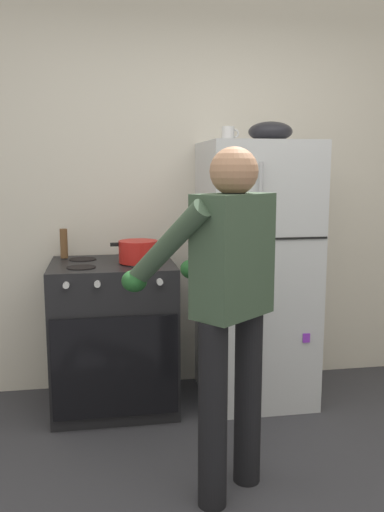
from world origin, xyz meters
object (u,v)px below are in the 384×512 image
Objects in this scene: person_cook at (225,292)px; mixing_bowl at (270,132)px; coffee_mug at (228,134)px; pepper_mill at (64,243)px; stove_range at (114,336)px; red_pot at (138,252)px; refrigerator at (255,273)px.

mixing_bowl is (0.52, 1.02, 0.78)m from person_cook.
pepper_mill is at bearing 171.82° from coffee_mug.
person_cook is 1.45m from pepper_mill.
stove_range is at bearing -175.36° from coffee_mug.
red_pot is 0.52m from pepper_mill.
red_pot is at bearing -13.92° from stove_range.
pepper_mill is at bearing 171.26° from mixing_bowl.
pepper_mill is (-1.22, 0.20, 0.19)m from refrigerator.
refrigerator reaches higher than red_pot.
person_cook is at bearing -117.07° from mixing_bowl.
person_cook is 1.02m from red_pot.
coffee_mug is at bearing 164.17° from refrigerator.
coffee_mug is 0.59× the size of pepper_mill.
mixing_bowl is at bearing 0.59° from stove_range.
mixing_bowl is at bearing 0.21° from refrigerator.
stove_range is 1.22m from person_cook.
stove_range is at bearing 115.55° from person_cook.
mixing_bowl is (1.00, 0.01, 1.27)m from stove_range.
person_cook is at bearing -113.39° from refrigerator.
red_pot reaches higher than stove_range.
coffee_mug is 1.26m from pepper_mill.
stove_range is at bearing 166.08° from red_pot.
pepper_mill is at bearing 151.48° from red_pot.
red_pot is 1.23× the size of mixing_bowl.
refrigerator is at bearing -15.83° from coffee_mug.
refrigerator is at bearing 3.74° from red_pot.
mixing_bowl reaches higher than coffee_mug.
coffee_mug is (0.74, 0.06, 1.26)m from stove_range.
pepper_mill is (-1.04, 0.15, -0.69)m from coffee_mug.
refrigerator is 1.05× the size of person_cook.
refrigerator is at bearing 66.61° from person_cook.
mixing_bowl is (0.08, 0.00, 0.90)m from refrigerator.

